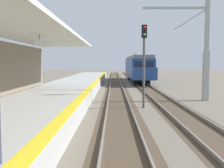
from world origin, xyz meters
TOP-DOWN VIEW (x-y plane):
  - station_platform at (-2.50, 16.00)m, footprint 5.00×80.00m
  - track_pair_nearest_platform at (1.90, 20.00)m, footprint 2.34×120.00m
  - track_pair_middle at (5.30, 20.00)m, footprint 2.34×120.00m
  - approaching_train at (5.30, 40.09)m, footprint 2.93×19.60m
  - rail_signal_post at (3.48, 15.93)m, footprint 0.32×0.34m
  - catenary_pylon_far_side at (8.22, 19.22)m, footprint 5.00×0.40m

SIDE VIEW (x-z plane):
  - track_pair_nearest_platform at x=1.90m, z-range -0.03..0.13m
  - track_pair_middle at x=5.30m, z-range -0.03..0.13m
  - station_platform at x=-2.50m, z-range 0.00..0.90m
  - approaching_train at x=5.30m, z-range -0.20..4.56m
  - rail_signal_post at x=3.48m, z-range 0.59..5.79m
  - catenary_pylon_far_side at x=8.22m, z-range -0.15..7.35m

